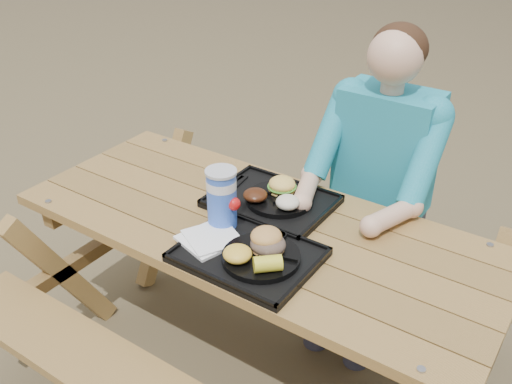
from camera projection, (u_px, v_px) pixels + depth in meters
The scene contains 18 objects.
ground at pixel (256, 366), 2.47m from camera, with size 60.00×60.00×0.00m, color #999999.
picnic_table at pixel (256, 300), 2.28m from camera, with size 1.80×1.49×0.75m, color #999999, non-canonical shape.
tray_near at pixel (248, 256), 1.90m from camera, with size 0.45×0.35×0.02m, color black.
tray_far at pixel (271, 202), 2.20m from camera, with size 0.45×0.35×0.02m, color black.
plate_near at pixel (261, 257), 1.86m from camera, with size 0.26×0.26×0.02m, color black.
plate_far at pixel (280, 199), 2.18m from camera, with size 0.26×0.26×0.02m, color black.
napkin_stack at pixel (208, 238), 1.95m from camera, with size 0.18×0.18×0.02m, color white.
soda_cup at pixel (222, 199), 1.99m from camera, with size 0.10×0.10×0.21m, color blue.
condiment_bbq at pixel (270, 232), 1.97m from camera, with size 0.05×0.05×0.03m, color black.
condiment_mustard at pixel (280, 238), 1.95m from camera, with size 0.05×0.05×0.03m, color yellow.
sandwich at pixel (268, 236), 1.85m from camera, with size 0.11×0.11×0.11m, color #D09149, non-canonical shape.
mac_cheese at pixel (237, 254), 1.82m from camera, with size 0.09×0.09×0.05m, color yellow.
corn_cob at pixel (268, 264), 1.77m from camera, with size 0.09×0.09×0.05m, color yellow, non-canonical shape.
cutlery_far at pixel (236, 185), 2.29m from camera, with size 0.03×0.16×0.01m, color black.
burger at pixel (282, 181), 2.18m from camera, with size 0.10×0.10×0.09m, color #F9C657, non-canonical shape.
baked_beans at pixel (255, 195), 2.14m from camera, with size 0.09×0.09×0.04m, color #431E0D.
potato_salad at pixel (288, 202), 2.09m from camera, with size 0.09×0.09×0.05m, color #F2ECCD.
diner at pixel (378, 201), 2.43m from camera, with size 0.48×0.84×1.28m, color #1BB9C2, non-canonical shape.
Camera 1 is at (0.98, -1.44, 1.91)m, focal length 40.00 mm.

